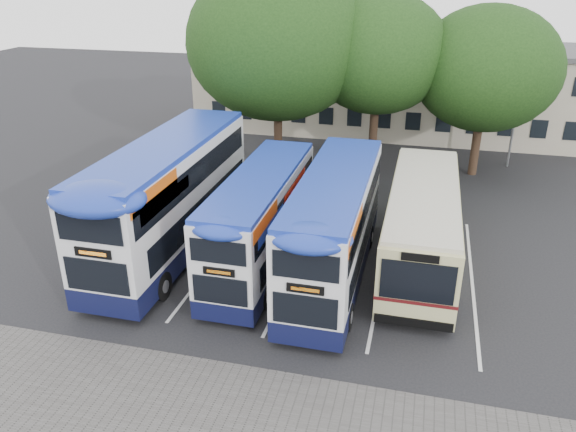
# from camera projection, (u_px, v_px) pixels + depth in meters

# --- Properties ---
(ground) EXTENTS (120.00, 120.00, 0.00)m
(ground) POSITION_uv_depth(u_px,v_px,m) (376.00, 346.00, 18.42)
(ground) COLOR black
(ground) RESTS_ON ground
(bay_lines) EXTENTS (14.12, 11.00, 0.01)m
(bay_lines) POSITION_uv_depth(u_px,v_px,m) (299.00, 261.00, 23.67)
(bay_lines) COLOR silver
(bay_lines) RESTS_ON ground
(depot_building) EXTENTS (32.40, 8.40, 6.20)m
(depot_building) POSITION_uv_depth(u_px,v_px,m) (417.00, 88.00, 40.99)
(depot_building) COLOR #B3AA90
(depot_building) RESTS_ON ground
(lamp_post) EXTENTS (0.25, 1.05, 9.06)m
(lamp_post) POSITION_uv_depth(u_px,v_px,m) (521.00, 84.00, 32.66)
(lamp_post) COLOR gray
(lamp_post) RESTS_ON ground
(tree_left) EXTENTS (10.20, 10.20, 11.82)m
(tree_left) POSITION_uv_depth(u_px,v_px,m) (277.00, 42.00, 31.22)
(tree_left) COLOR black
(tree_left) RESTS_ON ground
(tree_mid) EXTENTS (7.86, 7.86, 10.23)m
(tree_mid) POSITION_uv_depth(u_px,v_px,m) (378.00, 54.00, 31.30)
(tree_mid) COLOR black
(tree_mid) RESTS_ON ground
(tree_right) EXTENTS (8.11, 8.11, 9.61)m
(tree_right) POSITION_uv_depth(u_px,v_px,m) (487.00, 69.00, 30.98)
(tree_right) COLOR black
(tree_right) RESTS_ON ground
(bus_dd_left) EXTENTS (2.83, 11.65, 4.86)m
(bus_dd_left) POSITION_uv_depth(u_px,v_px,m) (170.00, 192.00, 23.60)
(bus_dd_left) COLOR #0E1135
(bus_dd_left) RESTS_ON ground
(bus_dd_mid) EXTENTS (2.32, 9.54, 3.97)m
(bus_dd_mid) POSITION_uv_depth(u_px,v_px,m) (261.00, 216.00, 22.56)
(bus_dd_mid) COLOR #0E1135
(bus_dd_mid) RESTS_ON ground
(bus_dd_right) EXTENTS (2.49, 10.29, 4.29)m
(bus_dd_right) POSITION_uv_depth(u_px,v_px,m) (334.00, 223.00, 21.58)
(bus_dd_right) COLOR #0E1135
(bus_dd_right) RESTS_ON ground
(bus_single) EXTENTS (2.78, 10.94, 3.26)m
(bus_single) POSITION_uv_depth(u_px,v_px,m) (422.00, 219.00, 23.12)
(bus_single) COLOR #CAC587
(bus_single) RESTS_ON ground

